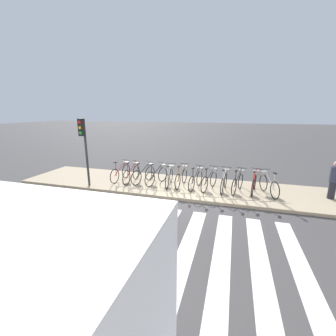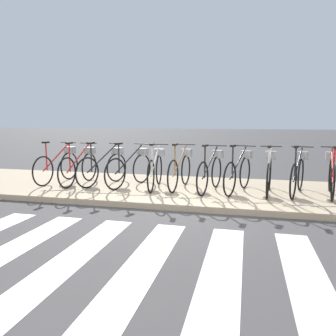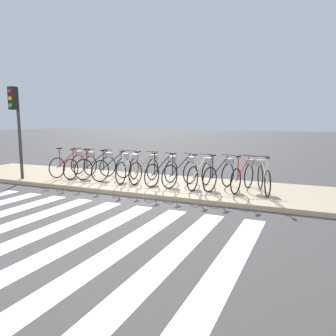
# 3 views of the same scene
# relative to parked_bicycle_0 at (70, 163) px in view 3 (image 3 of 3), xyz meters

# --- Properties ---
(ground_plane) EXTENTS (120.00, 120.00, 0.00)m
(ground_plane) POSITION_rel_parked_bicycle_0_xyz_m (3.47, -1.55, -0.58)
(ground_plane) COLOR #423F3F
(sidewalk) EXTENTS (16.62, 3.16, 0.12)m
(sidewalk) POSITION_rel_parked_bicycle_0_xyz_m (3.47, 0.03, -0.52)
(sidewalk) COLOR tan
(sidewalk) RESTS_ON ground_plane
(parked_bicycle_0) EXTENTS (0.46, 1.72, 1.06)m
(parked_bicycle_0) POSITION_rel_parked_bicycle_0_xyz_m (0.00, 0.00, 0.00)
(parked_bicycle_0) COLOR black
(parked_bicycle_0) RESTS_ON sidewalk
(parked_bicycle_1) EXTENTS (0.46, 1.72, 1.06)m
(parked_bicycle_1) POSITION_rel_parked_bicycle_0_xyz_m (0.64, -0.08, 0.00)
(parked_bicycle_1) COLOR black
(parked_bicycle_1) RESTS_ON sidewalk
(parked_bicycle_2) EXTENTS (0.69, 1.64, 1.06)m
(parked_bicycle_2) POSITION_rel_parked_bicycle_0_xyz_m (1.25, 0.01, 0.00)
(parked_bicycle_2) COLOR black
(parked_bicycle_2) RESTS_ON sidewalk
(parked_bicycle_3) EXTENTS (0.67, 1.64, 1.06)m
(parked_bicycle_3) POSITION_rel_parked_bicycle_0_xyz_m (1.94, -0.01, 0.00)
(parked_bicycle_3) COLOR black
(parked_bicycle_3) RESTS_ON sidewalk
(parked_bicycle_4) EXTENTS (0.46, 1.72, 1.06)m
(parked_bicycle_4) POSITION_rel_parked_bicycle_0_xyz_m (2.56, -0.09, 0.00)
(parked_bicycle_4) COLOR black
(parked_bicycle_4) RESTS_ON sidewalk
(parked_bicycle_5) EXTENTS (0.46, 1.72, 1.06)m
(parked_bicycle_5) POSITION_rel_parked_bicycle_0_xyz_m (3.13, 0.03, 0.00)
(parked_bicycle_5) COLOR black
(parked_bicycle_5) RESTS_ON sidewalk
(parked_bicycle_6) EXTENTS (0.51, 1.70, 1.06)m
(parked_bicycle_6) POSITION_rel_parked_bicycle_0_xyz_m (3.85, -0.14, 0.00)
(parked_bicycle_6) COLOR black
(parked_bicycle_6) RESTS_ON sidewalk
(parked_bicycle_7) EXTENTS (0.64, 1.66, 1.06)m
(parked_bicycle_7) POSITION_rel_parked_bicycle_0_xyz_m (4.45, -0.07, 0.00)
(parked_bicycle_7) COLOR black
(parked_bicycle_7) RESTS_ON sidewalk
(parked_bicycle_8) EXTENTS (0.46, 1.72, 1.06)m
(parked_bicycle_8) POSITION_rel_parked_bicycle_0_xyz_m (5.08, -0.10, 0.00)
(parked_bicycle_8) COLOR black
(parked_bicycle_8) RESTS_ON sidewalk
(parked_bicycle_9) EXTENTS (0.62, 1.66, 1.06)m
(parked_bicycle_9) POSITION_rel_parked_bicycle_0_xyz_m (5.67, -0.04, 0.00)
(parked_bicycle_9) COLOR black
(parked_bicycle_9) RESTS_ON sidewalk
(parked_bicycle_10) EXTENTS (0.48, 1.70, 1.06)m
(parked_bicycle_10) POSITION_rel_parked_bicycle_0_xyz_m (6.33, 0.02, 0.00)
(parked_bicycle_10) COLOR black
(parked_bicycle_10) RESTS_ON sidewalk
(parked_bicycle_11) EXTENTS (0.68, 1.64, 1.06)m
(parked_bicycle_11) POSITION_rel_parked_bicycle_0_xyz_m (6.88, -0.00, 0.00)
(parked_bicycle_11) COLOR black
(parked_bicycle_11) RESTS_ON sidewalk
(traffic_light) EXTENTS (0.24, 0.40, 3.11)m
(traffic_light) POSITION_rel_parked_bicycle_0_xyz_m (-1.08, -1.31, 1.79)
(traffic_light) COLOR #2D2D2D
(traffic_light) RESTS_ON sidewalk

